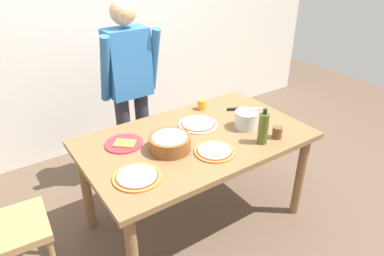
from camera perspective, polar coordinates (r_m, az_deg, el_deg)
The scene contains 14 objects.
ground at distance 2.92m, azimuth 0.57°, elevation -14.50°, with size 8.00×8.00×0.00m, color brown.
wall_back at distance 3.62m, azimuth -14.59°, elevation 16.77°, with size 5.60×0.10×2.60m, color silver.
dining_table at distance 2.51m, azimuth 0.65°, elevation -3.28°, with size 1.60×0.96×0.76m.
person_cook at distance 2.92m, azimuth -10.19°, elevation 7.02°, with size 0.49×0.25×1.62m.
pizza_raw_on_board at distance 2.61m, azimuth 1.00°, elevation 0.63°, with size 0.29×0.29×0.02m.
pizza_cooked_on_tray at distance 2.29m, azimuth 3.74°, elevation -3.84°, with size 0.27×0.27×0.02m.
pizza_second_cooked at distance 2.08m, azimuth -9.04°, elevation -7.93°, with size 0.29×0.29×0.02m.
plate_with_slice at distance 2.41m, azimuth -11.13°, elevation -2.52°, with size 0.26×0.26×0.02m.
popcorn_bowl at distance 2.29m, azimuth -3.69°, elevation -2.25°, with size 0.28×0.28×0.11m.
olive_oil_bottle at distance 2.39m, azimuth 11.66°, elevation -0.01°, with size 0.07×0.07×0.26m.
steel_pot at distance 2.58m, azimuth 8.87°, elevation 1.39°, with size 0.17×0.17×0.13m.
cup_orange at distance 2.84m, azimuth 1.65°, elevation 3.88°, with size 0.07×0.07×0.09m, color orange.
cup_small_brown at distance 2.50m, azimuth 13.85°, elevation -0.70°, with size 0.07×0.07×0.09m, color brown.
chef_knife at distance 2.88m, azimuth 7.93°, elevation 3.10°, with size 0.27×0.16×0.02m.
Camera 1 is at (-1.22, -1.74, 2.00)m, focal length 32.39 mm.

